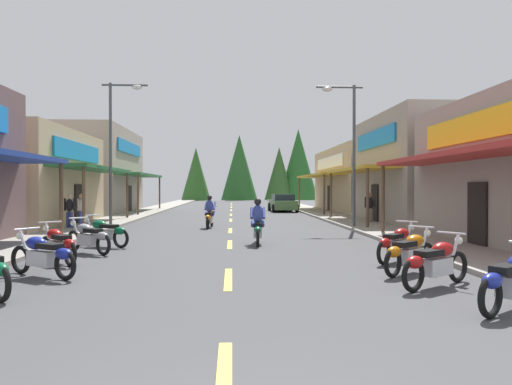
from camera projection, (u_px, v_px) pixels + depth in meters
The scene contains 24 objects.
ground at pixel (231, 219), 28.94m from camera, with size 10.76×82.89×0.10m, color #424244.
sidewalk_left at pixel (123, 218), 28.60m from camera, with size 2.49×82.89×0.12m, color gray.
sidewalk_right at pixel (336, 217), 29.28m from camera, with size 2.49×82.89×0.12m, color gray.
centerline_dashes at pixel (231, 217), 30.53m from camera, with size 0.16×55.18×0.01m.
storefront_left_middle at pixel (13, 178), 23.78m from camera, with size 8.33×9.65×4.85m.
storefront_left_far at pixel (83, 171), 35.78m from camera, with size 8.82×10.84×6.39m.
storefront_right_middle at pixel (444, 169), 25.46m from camera, with size 9.52×9.17×5.86m.
storefront_right_far at pixel (367, 180), 37.29m from camera, with size 7.98×13.35×5.06m.
streetlamp_left at pixel (117, 135), 22.44m from camera, with size 2.19×0.30×6.98m.
streetlamp_right at pixel (347, 136), 21.74m from camera, with size 2.19×0.30×6.72m.
motorcycle_parked_right_1 at pixel (436, 262), 8.95m from camera, with size 1.84×1.27×1.04m.
motorcycle_parked_right_2 at pixel (410, 252), 10.38m from camera, with size 1.70×1.46×1.04m.
motorcycle_parked_right_3 at pixel (397, 243), 12.04m from camera, with size 1.62×1.55×1.04m.
motorcycle_parked_left_1 at pixel (43, 254), 9.97m from camera, with size 1.85×1.25×1.04m.
motorcycle_parked_left_2 at pixel (58, 244), 11.82m from camera, with size 1.51×1.66×1.04m.
motorcycle_parked_left_3 at pixel (89, 237), 13.58m from camera, with size 1.70×1.45×1.04m.
motorcycle_parked_left_4 at pixel (104, 232), 15.09m from camera, with size 1.89×1.18×1.04m.
rider_cruising_lead at pixel (258, 225), 15.74m from camera, with size 0.60×2.14×1.57m.
rider_cruising_trailing at pixel (210, 214), 22.22m from camera, with size 0.61×2.14×1.57m.
pedestrian_by_shop at pixel (81, 209), 21.27m from camera, with size 0.35×0.55×1.65m.
pedestrian_browsing at pixel (69, 209), 21.02m from camera, with size 0.54×0.36×1.66m.
pedestrian_waiting at pixel (370, 206), 24.44m from camera, with size 0.57×0.28×1.66m.
parked_car_curbside at pixel (283, 203), 37.70m from camera, with size 2.17×4.35×1.40m.
treeline_backdrop at pixel (264, 168), 73.76m from camera, with size 21.65×7.96×11.36m.
Camera 1 is at (0.08, -2.52, 1.92)m, focal length 32.68 mm.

